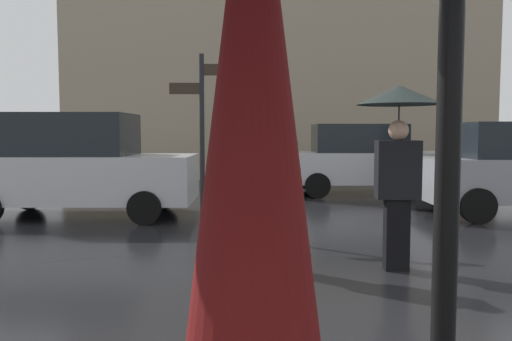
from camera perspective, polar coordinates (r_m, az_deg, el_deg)
folded_patio_umbrella_far at (r=1.32m, az=-0.38°, el=8.18°), size 0.40×0.40×2.53m
pedestrian_with_umbrella at (r=6.18m, az=15.60°, el=4.39°), size 0.99×0.99×2.17m
pedestrian_with_bag at (r=5.96m, az=2.26°, el=-1.82°), size 0.54×0.24×1.76m
parked_car_right at (r=10.41m, az=-19.35°, el=0.53°), size 4.33×1.97×1.99m
parked_car_distant at (r=13.62m, az=11.86°, el=1.27°), size 4.17×1.82×1.84m
street_signpost at (r=8.31m, az=-6.07°, el=5.11°), size 1.08×0.08×2.88m
building_block at (r=19.09m, az=2.45°, el=17.71°), size 14.86×2.49×12.11m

